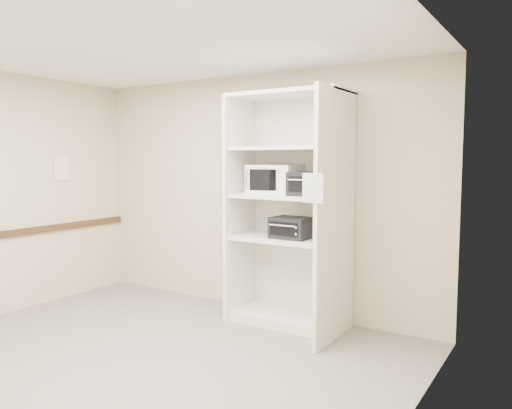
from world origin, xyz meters
The scene contains 10 objects.
floor centered at (0.00, 0.00, 0.00)m, with size 4.50×4.00×0.01m, color slate.
ceiling centered at (0.00, 0.00, 2.70)m, with size 4.50×4.00×0.01m, color white.
wall_back centered at (0.00, 2.00, 1.35)m, with size 4.50×0.02×2.70m, color #CAB096.
wall_right centered at (2.25, 0.00, 1.35)m, with size 0.02×4.00×2.70m, color #CAB096.
shelving_unit centered at (0.67, 1.70, 1.13)m, with size 1.24×0.92×2.42m.
microwave centered at (0.41, 1.76, 1.52)m, with size 0.51×0.39×0.31m, color white.
toaster_oven_upper centered at (0.91, 1.64, 1.49)m, with size 0.42×0.31×0.24m, color black.
toaster_oven_lower centered at (0.67, 1.66, 1.03)m, with size 0.40×0.30×0.22m, color black.
paper_sign centered at (1.20, 1.07, 1.49)m, with size 0.20×0.01×0.26m, color white.
wall_poster centered at (-2.24, 1.08, 1.62)m, with size 0.01×0.20×0.29m, color white.
Camera 1 is at (3.09, -2.85, 1.74)m, focal length 35.00 mm.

